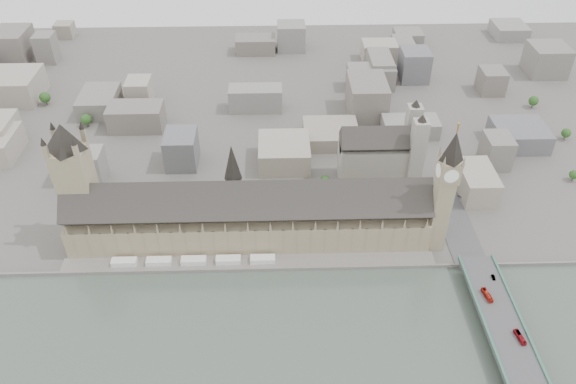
{
  "coord_description": "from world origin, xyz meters",
  "views": [
    {
      "loc": [
        20.13,
        -298.2,
        291.78
      ],
      "look_at": [
        29.76,
        44.75,
        25.05
      ],
      "focal_mm": 35.0,
      "sensor_mm": 36.0,
      "label": 1
    }
  ],
  "objects_px": {
    "westminster_abbey": "(382,154)",
    "red_bus_north": "(487,295)",
    "westminster_bridge": "(508,345)",
    "car_approach": "(459,197)",
    "elizabeth_tower": "(446,184)",
    "car_silver": "(493,277)",
    "red_bus_south": "(520,337)",
    "palace_of_westminster": "(249,216)",
    "victoria_tower": "(75,178)"
  },
  "relations": [
    {
      "from": "victoria_tower",
      "to": "car_approach",
      "type": "height_order",
      "value": "victoria_tower"
    },
    {
      "from": "palace_of_westminster",
      "to": "red_bus_north",
      "type": "distance_m",
      "value": 174.17
    },
    {
      "from": "westminster_abbey",
      "to": "red_bus_north",
      "type": "distance_m",
      "value": 155.42
    },
    {
      "from": "westminster_bridge",
      "to": "palace_of_westminster",
      "type": "bearing_deg",
      "value": 146.51
    },
    {
      "from": "victoria_tower",
      "to": "westminster_abbey",
      "type": "distance_m",
      "value": 244.79
    },
    {
      "from": "westminster_bridge",
      "to": "victoria_tower",
      "type": "bearing_deg",
      "value": 158.22
    },
    {
      "from": "westminster_bridge",
      "to": "car_approach",
      "type": "height_order",
      "value": "car_approach"
    },
    {
      "from": "westminster_bridge",
      "to": "westminster_abbey",
      "type": "relative_size",
      "value": 4.78
    },
    {
      "from": "palace_of_westminster",
      "to": "westminster_bridge",
      "type": "relative_size",
      "value": 0.82
    },
    {
      "from": "palace_of_westminster",
      "to": "car_silver",
      "type": "height_order",
      "value": "palace_of_westminster"
    },
    {
      "from": "red_bus_north",
      "to": "elizabeth_tower",
      "type": "bearing_deg",
      "value": 97.67
    },
    {
      "from": "palace_of_westminster",
      "to": "red_bus_south",
      "type": "relative_size",
      "value": 23.01
    },
    {
      "from": "victoria_tower",
      "to": "red_bus_north",
      "type": "bearing_deg",
      "value": -15.65
    },
    {
      "from": "elizabeth_tower",
      "to": "red_bus_north",
      "type": "xyz_separation_m",
      "value": [
        20.13,
        -60.5,
        -46.14
      ]
    },
    {
      "from": "elizabeth_tower",
      "to": "car_silver",
      "type": "relative_size",
      "value": 21.69
    },
    {
      "from": "elizabeth_tower",
      "to": "car_approach",
      "type": "xyz_separation_m",
      "value": [
        30.58,
        45.1,
        -47.19
      ]
    },
    {
      "from": "westminster_bridge",
      "to": "westminster_abbey",
      "type": "distance_m",
      "value": 190.56
    },
    {
      "from": "red_bus_north",
      "to": "red_bus_south",
      "type": "xyz_separation_m",
      "value": [
        9.64,
        -34.07,
        -0.09
      ]
    },
    {
      "from": "red_bus_south",
      "to": "car_approach",
      "type": "bearing_deg",
      "value": 80.08
    },
    {
      "from": "westminster_abbey",
      "to": "red_bus_south",
      "type": "relative_size",
      "value": 5.9
    },
    {
      "from": "palace_of_westminster",
      "to": "car_approach",
      "type": "height_order",
      "value": "palace_of_westminster"
    },
    {
      "from": "palace_of_westminster",
      "to": "elizabeth_tower",
      "type": "distance_m",
      "value": 142.94
    },
    {
      "from": "westminster_abbey",
      "to": "red_bus_north",
      "type": "height_order",
      "value": "westminster_abbey"
    },
    {
      "from": "car_silver",
      "to": "victoria_tower",
      "type": "bearing_deg",
      "value": 168.84
    },
    {
      "from": "westminster_bridge",
      "to": "red_bus_south",
      "type": "relative_size",
      "value": 28.22
    },
    {
      "from": "elizabeth_tower",
      "to": "victoria_tower",
      "type": "bearing_deg",
      "value": 176.04
    },
    {
      "from": "palace_of_westminster",
      "to": "car_silver",
      "type": "relative_size",
      "value": 53.48
    },
    {
      "from": "victoria_tower",
      "to": "car_approach",
      "type": "relative_size",
      "value": 22.4
    },
    {
      "from": "westminster_bridge",
      "to": "westminster_abbey",
      "type": "xyz_separation_m",
      "value": [
        -51.08,
        182.5,
        19.96
      ]
    },
    {
      "from": "red_bus_south",
      "to": "car_silver",
      "type": "bearing_deg",
      "value": 80.37
    },
    {
      "from": "westminster_bridge",
      "to": "car_approach",
      "type": "relative_size",
      "value": 72.8
    },
    {
      "from": "victoria_tower",
      "to": "red_bus_south",
      "type": "xyz_separation_m",
      "value": [
        289.78,
        -112.57,
        -43.35
      ]
    },
    {
      "from": "westminster_abbey",
      "to": "westminster_bridge",
      "type": "bearing_deg",
      "value": -74.36
    },
    {
      "from": "red_bus_north",
      "to": "red_bus_south",
      "type": "distance_m",
      "value": 35.41
    },
    {
      "from": "victoria_tower",
      "to": "westminster_abbey",
      "type": "bearing_deg",
      "value": 16.5
    },
    {
      "from": "victoria_tower",
      "to": "westminster_bridge",
      "type": "height_order",
      "value": "victoria_tower"
    },
    {
      "from": "car_silver",
      "to": "car_approach",
      "type": "xyz_separation_m",
      "value": [
        0.76,
        89.15,
        -0.17
      ]
    },
    {
      "from": "red_bus_north",
      "to": "red_bus_south",
      "type": "height_order",
      "value": "red_bus_north"
    },
    {
      "from": "elizabeth_tower",
      "to": "car_approach",
      "type": "bearing_deg",
      "value": 55.86
    },
    {
      "from": "red_bus_north",
      "to": "westminster_abbey",
      "type": "bearing_deg",
      "value": 97.01
    },
    {
      "from": "westminster_abbey",
      "to": "red_bus_north",
      "type": "bearing_deg",
      "value": -72.25
    },
    {
      "from": "red_bus_north",
      "to": "car_approach",
      "type": "height_order",
      "value": "red_bus_north"
    },
    {
      "from": "palace_of_westminster",
      "to": "red_bus_north",
      "type": "xyz_separation_m",
      "value": [
        158.13,
        -72.2,
        -10.76
      ]
    },
    {
      "from": "victoria_tower",
      "to": "red_bus_south",
      "type": "relative_size",
      "value": 8.68
    },
    {
      "from": "palace_of_westminster",
      "to": "victoria_tower",
      "type": "relative_size",
      "value": 2.65
    },
    {
      "from": "red_bus_south",
      "to": "westminster_abbey",
      "type": "bearing_deg",
      "value": 97.8
    },
    {
      "from": "red_bus_north",
      "to": "victoria_tower",
      "type": "bearing_deg",
      "value": 153.61
    },
    {
      "from": "elizabeth_tower",
      "to": "victoria_tower",
      "type": "xyz_separation_m",
      "value": [
        -260.0,
        18.0,
        -2.88
      ]
    },
    {
      "from": "victoria_tower",
      "to": "car_approach",
      "type": "bearing_deg",
      "value": 5.33
    },
    {
      "from": "westminster_abbey",
      "to": "car_approach",
      "type": "xyz_separation_m",
      "value": [
        57.65,
        -41.9,
        -14.18
      ]
    }
  ]
}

